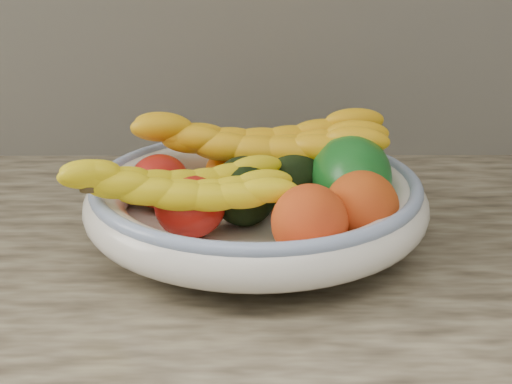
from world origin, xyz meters
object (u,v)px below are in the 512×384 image
at_px(fruit_bowl, 256,201).
at_px(green_mango, 351,176).
at_px(banana_bunch_back, 258,150).
at_px(banana_bunch_front, 178,194).

bearing_deg(fruit_bowl, green_mango, 3.81).
bearing_deg(green_mango, banana_bunch_back, 142.79).
bearing_deg(fruit_bowl, banana_bunch_back, 87.63).
xyz_separation_m(banana_bunch_back, banana_bunch_front, (-0.08, -0.13, -0.01)).
height_order(banana_bunch_back, banana_bunch_front, banana_bunch_back).
xyz_separation_m(green_mango, banana_bunch_front, (-0.19, -0.07, 0.01)).
relative_size(green_mango, banana_bunch_front, 0.53).
bearing_deg(green_mango, banana_bunch_front, -166.25).
distance_m(fruit_bowl, banana_bunch_front, 0.11).
distance_m(fruit_bowl, banana_bunch_back, 0.08).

